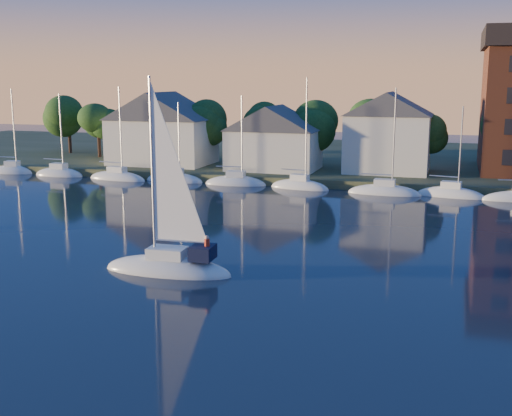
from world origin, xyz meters
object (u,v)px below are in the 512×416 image
at_px(hero_sailboat, 170,264).
at_px(clubhouse_west, 162,127).
at_px(clubhouse_centre, 274,137).
at_px(clubhouse_east, 388,131).

bearing_deg(hero_sailboat, clubhouse_west, -65.93).
distance_m(clubhouse_west, clubhouse_centre, 16.05).
height_order(clubhouse_west, clubhouse_centre, clubhouse_west).
bearing_deg(hero_sailboat, clubhouse_east, -103.75).
xyz_separation_m(clubhouse_west, clubhouse_centre, (16.00, -1.00, -0.80)).
xyz_separation_m(clubhouse_centre, clubhouse_east, (14.00, 2.00, 0.87)).
bearing_deg(clubhouse_east, clubhouse_centre, -171.87).
bearing_deg(hero_sailboat, clubhouse_centre, -85.34).
height_order(clubhouse_west, clubhouse_east, clubhouse_east).
height_order(clubhouse_east, hero_sailboat, hero_sailboat).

